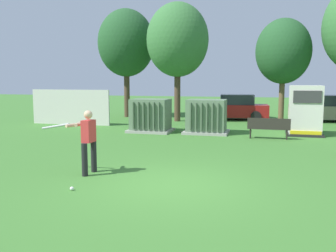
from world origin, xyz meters
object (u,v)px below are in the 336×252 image
at_px(transformer_west, 151,116).
at_px(parked_car_left_of_center, 326,109).
at_px(park_bench, 269,127).
at_px(generator_enclosure, 305,111).
at_px(batter, 87,138).
at_px(transformer_mid_west, 207,117).
at_px(parked_car_leftmost, 235,108).
at_px(sports_ball, 72,189).

bearing_deg(transformer_west, parked_car_left_of_center, 38.08).
height_order(transformer_west, park_bench, transformer_west).
height_order(generator_enclosure, park_bench, generator_enclosure).
relative_size(park_bench, batter, 1.04).
relative_size(transformer_mid_west, parked_car_leftmost, 0.49).
relative_size(transformer_mid_west, sports_ball, 23.33).
bearing_deg(parked_car_left_of_center, park_bench, -113.63).
xyz_separation_m(park_bench, sports_ball, (-4.48, -8.92, -0.49)).
distance_m(transformer_mid_west, parked_car_leftmost, 6.69).
bearing_deg(sports_ball, parked_car_left_of_center, 64.76).
bearing_deg(parked_car_left_of_center, sports_ball, -115.24).
xyz_separation_m(batter, parked_car_left_of_center, (8.35, 15.46, -0.22)).
bearing_deg(transformer_mid_west, park_bench, -20.24).
bearing_deg(park_bench, transformer_west, 171.16).
height_order(generator_enclosure, parked_car_left_of_center, generator_enclosure).
relative_size(transformer_west, parked_car_leftmost, 0.49).
distance_m(batter, parked_car_leftmost, 15.37).
bearing_deg(batter, transformer_mid_west, 77.00).
xyz_separation_m(park_bench, batter, (-4.83, -7.42, 0.44)).
xyz_separation_m(generator_enclosure, park_bench, (-1.62, -1.57, -0.60)).
bearing_deg(batter, sports_ball, -76.70).
distance_m(sports_ball, parked_car_leftmost, 16.81).
bearing_deg(sports_ball, transformer_mid_west, 80.88).
relative_size(generator_enclosure, sports_ball, 25.56).
xyz_separation_m(batter, parked_car_leftmost, (2.81, 15.11, -0.22)).
distance_m(park_bench, batter, 8.86).
height_order(transformer_mid_west, generator_enclosure, generator_enclosure).
xyz_separation_m(parked_car_leftmost, parked_car_left_of_center, (5.54, 0.35, 0.00)).
distance_m(transformer_west, parked_car_left_of_center, 11.62).
height_order(generator_enclosure, batter, generator_enclosure).
bearing_deg(batter, park_bench, 56.92).
bearing_deg(parked_car_leftmost, generator_enclosure, -59.23).
bearing_deg(transformer_west, transformer_mid_west, 3.85).
height_order(park_bench, parked_car_left_of_center, parked_car_left_of_center).
distance_m(batter, parked_car_left_of_center, 17.57).
distance_m(transformer_west, sports_ball, 9.89).
bearing_deg(park_bench, batter, -123.08).
distance_m(transformer_west, park_bench, 5.70).
bearing_deg(generator_enclosure, park_bench, -135.95).
xyz_separation_m(transformer_west, transformer_mid_west, (2.75, 0.19, 0.00)).
height_order(transformer_mid_west, park_bench, transformer_mid_west).
relative_size(transformer_west, parked_car_left_of_center, 0.48).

